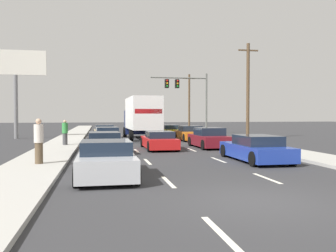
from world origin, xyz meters
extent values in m
plane|color=#333335|center=(0.00, 25.00, 0.00)|extent=(140.00, 140.00, 0.00)
cube|color=#B2AFA8|center=(6.49, 20.00, 0.07)|extent=(2.47, 80.00, 0.14)
cube|color=#B2AFA8|center=(-6.49, 20.00, 0.07)|extent=(2.47, 80.00, 0.14)
cube|color=silver|center=(-1.70, -2.10, 0.00)|extent=(0.14, 2.00, 0.01)
cube|color=silver|center=(-1.70, 2.90, 0.00)|extent=(0.14, 2.00, 0.01)
cube|color=silver|center=(-1.70, 7.90, 0.00)|extent=(0.14, 2.00, 0.01)
cube|color=silver|center=(-1.70, 12.90, 0.00)|extent=(0.14, 2.00, 0.01)
cube|color=silver|center=(-1.70, 17.90, 0.00)|extent=(0.14, 2.00, 0.01)
cube|color=silver|center=(-1.70, 22.90, 0.00)|extent=(0.14, 2.00, 0.01)
cube|color=silver|center=(-1.70, 27.90, 0.00)|extent=(0.14, 2.00, 0.01)
cube|color=silver|center=(-1.70, 32.90, 0.00)|extent=(0.14, 2.00, 0.01)
cube|color=silver|center=(-1.70, 37.90, 0.00)|extent=(0.14, 2.00, 0.01)
cube|color=silver|center=(-1.70, 42.90, 0.00)|extent=(0.14, 2.00, 0.01)
cube|color=silver|center=(-1.70, 47.90, 0.00)|extent=(0.14, 2.00, 0.01)
cube|color=silver|center=(-1.70, 52.90, 0.00)|extent=(0.14, 2.00, 0.01)
cube|color=silver|center=(1.70, 2.90, 0.00)|extent=(0.14, 2.00, 0.01)
cube|color=silver|center=(1.70, 7.90, 0.00)|extent=(0.14, 2.00, 0.01)
cube|color=silver|center=(1.70, 12.90, 0.00)|extent=(0.14, 2.00, 0.01)
cube|color=silver|center=(1.70, 17.90, 0.00)|extent=(0.14, 2.00, 0.01)
cube|color=silver|center=(1.70, 22.90, 0.00)|extent=(0.14, 2.00, 0.01)
cube|color=silver|center=(1.70, 27.90, 0.00)|extent=(0.14, 2.00, 0.01)
cube|color=silver|center=(1.70, 32.90, 0.00)|extent=(0.14, 2.00, 0.01)
cube|color=silver|center=(1.70, 37.90, 0.00)|extent=(0.14, 2.00, 0.01)
cube|color=silver|center=(1.70, 42.90, 0.00)|extent=(0.14, 2.00, 0.01)
cube|color=silver|center=(1.70, 47.90, 0.00)|extent=(0.14, 2.00, 0.01)
cube|color=silver|center=(1.70, 52.90, 0.00)|extent=(0.14, 2.00, 0.01)
cube|color=tan|center=(-3.42, 26.50, 0.43)|extent=(2.00, 4.33, 0.58)
cube|color=#192333|center=(-3.41, 26.20, 0.95)|extent=(1.71, 1.91, 0.47)
cylinder|color=black|center=(-4.35, 28.07, 0.32)|extent=(0.24, 0.65, 0.64)
cylinder|color=black|center=(-2.58, 28.11, 0.32)|extent=(0.24, 0.65, 0.64)
cylinder|color=black|center=(-4.27, 24.88, 0.32)|extent=(0.24, 0.65, 0.64)
cylinder|color=black|center=(-2.50, 24.93, 0.32)|extent=(0.24, 0.65, 0.64)
cube|color=slate|center=(-3.30, 19.49, 0.46)|extent=(1.99, 4.61, 0.63)
cube|color=#192333|center=(-3.30, 19.27, 1.00)|extent=(1.69, 2.39, 0.45)
cylinder|color=black|center=(-4.22, 21.18, 0.32)|extent=(0.24, 0.65, 0.64)
cylinder|color=black|center=(-2.51, 21.24, 0.32)|extent=(0.24, 0.65, 0.64)
cylinder|color=black|center=(-4.09, 17.74, 0.32)|extent=(0.24, 0.65, 0.64)
cylinder|color=black|center=(-2.39, 17.80, 0.32)|extent=(0.24, 0.65, 0.64)
cube|color=black|center=(-3.62, 11.58, 0.45)|extent=(1.93, 4.70, 0.61)
cube|color=#192333|center=(-3.61, 11.25, 0.99)|extent=(1.66, 2.20, 0.47)
cylinder|color=black|center=(-4.52, 13.34, 0.32)|extent=(0.24, 0.65, 0.64)
cylinder|color=black|center=(-2.81, 13.38, 0.32)|extent=(0.24, 0.65, 0.64)
cylinder|color=black|center=(-4.43, 9.79, 0.32)|extent=(0.24, 0.65, 0.64)
cylinder|color=black|center=(-2.73, 9.83, 0.32)|extent=(0.24, 0.65, 0.64)
cube|color=#B7BABF|center=(-3.64, 4.17, 0.48)|extent=(1.89, 4.42, 0.69)
cube|color=#192333|center=(-3.64, 4.05, 1.05)|extent=(1.66, 1.97, 0.44)
cylinder|color=black|center=(-4.52, 5.83, 0.32)|extent=(0.22, 0.64, 0.64)
cylinder|color=black|center=(-2.76, 5.83, 0.32)|extent=(0.22, 0.64, 0.64)
cylinder|color=black|center=(-4.52, 2.51, 0.32)|extent=(0.22, 0.64, 0.64)
cylinder|color=black|center=(-2.75, 2.51, 0.32)|extent=(0.22, 0.64, 0.64)
cube|color=white|center=(-0.23, 22.06, 2.29)|extent=(2.50, 6.63, 2.68)
cube|color=red|center=(-0.16, 18.79, 2.43)|extent=(2.13, 0.08, 0.36)
cube|color=#141E4C|center=(-0.31, 26.33, 1.43)|extent=(2.31, 2.00, 2.27)
cylinder|color=black|center=(-1.45, 26.31, 0.48)|extent=(0.32, 0.97, 0.96)
cylinder|color=black|center=(0.82, 26.35, 0.48)|extent=(0.32, 0.97, 0.96)
cylinder|color=black|center=(-1.34, 20.72, 0.48)|extent=(0.32, 0.97, 0.96)
cylinder|color=black|center=(0.93, 20.77, 0.48)|extent=(0.32, 0.97, 0.96)
cube|color=red|center=(-0.20, 13.75, 0.43)|extent=(1.79, 4.47, 0.58)
cube|color=#192333|center=(-0.20, 13.41, 0.93)|extent=(1.57, 1.93, 0.41)
cylinder|color=black|center=(-1.04, 15.43, 0.32)|extent=(0.22, 0.64, 0.64)
cylinder|color=black|center=(0.62, 15.43, 0.32)|extent=(0.22, 0.64, 0.64)
cylinder|color=black|center=(-1.03, 12.06, 0.32)|extent=(0.22, 0.64, 0.64)
cylinder|color=black|center=(0.63, 12.07, 0.32)|extent=(0.22, 0.64, 0.64)
cube|color=yellow|center=(3.18, 27.36, 0.42)|extent=(1.84, 4.57, 0.57)
cube|color=#192333|center=(3.18, 27.29, 0.92)|extent=(1.58, 2.27, 0.43)
cylinder|color=black|center=(2.33, 29.07, 0.32)|extent=(0.23, 0.64, 0.64)
cylinder|color=black|center=(3.96, 29.10, 0.32)|extent=(0.23, 0.64, 0.64)
cylinder|color=black|center=(2.39, 25.63, 0.32)|extent=(0.23, 0.64, 0.64)
cylinder|color=black|center=(4.02, 25.66, 0.32)|extent=(0.23, 0.64, 0.64)
cube|color=orange|center=(3.62, 20.70, 0.46)|extent=(1.91, 4.05, 0.64)
cube|color=#192333|center=(3.62, 20.74, 1.01)|extent=(1.66, 1.82, 0.46)
cylinder|color=black|center=(2.74, 22.15, 0.32)|extent=(0.23, 0.64, 0.64)
cylinder|color=black|center=(4.47, 22.17, 0.32)|extent=(0.23, 0.64, 0.64)
cylinder|color=black|center=(2.78, 19.22, 0.32)|extent=(0.23, 0.64, 0.64)
cylinder|color=black|center=(4.51, 19.25, 0.32)|extent=(0.23, 0.64, 0.64)
cube|color=maroon|center=(3.21, 14.10, 0.48)|extent=(1.92, 4.14, 0.67)
cube|color=#192333|center=(3.21, 14.11, 1.06)|extent=(1.66, 1.94, 0.50)
cylinder|color=black|center=(2.32, 15.58, 0.32)|extent=(0.23, 0.64, 0.64)
cylinder|color=black|center=(4.05, 15.62, 0.32)|extent=(0.23, 0.64, 0.64)
cylinder|color=black|center=(2.38, 12.58, 0.32)|extent=(0.23, 0.64, 0.64)
cylinder|color=black|center=(4.11, 12.62, 0.32)|extent=(0.23, 0.64, 0.64)
cube|color=#1E389E|center=(3.28, 7.25, 0.45)|extent=(1.88, 4.62, 0.62)
cube|color=#192333|center=(3.28, 7.00, 0.98)|extent=(1.65, 2.19, 0.45)
cylinder|color=black|center=(2.40, 9.01, 0.32)|extent=(0.22, 0.64, 0.64)
cylinder|color=black|center=(4.15, 9.01, 0.32)|extent=(0.22, 0.64, 0.64)
cylinder|color=black|center=(2.40, 5.49, 0.32)|extent=(0.22, 0.64, 0.64)
cylinder|color=black|center=(4.16, 5.49, 0.32)|extent=(0.22, 0.64, 0.64)
cylinder|color=#595B56|center=(7.91, 30.11, 3.38)|extent=(0.20, 0.20, 6.77)
cylinder|color=#595B56|center=(4.76, 30.11, 6.22)|extent=(6.30, 0.14, 0.14)
cube|color=black|center=(4.55, 30.11, 5.57)|extent=(0.40, 0.56, 0.95)
sphere|color=red|center=(4.55, 29.80, 5.87)|extent=(0.20, 0.20, 0.20)
sphere|color=orange|center=(4.55, 29.80, 5.57)|extent=(0.20, 0.20, 0.20)
sphere|color=green|center=(4.55, 29.80, 5.27)|extent=(0.20, 0.20, 0.20)
cube|color=black|center=(3.40, 30.11, 5.57)|extent=(0.40, 0.56, 0.95)
sphere|color=red|center=(3.40, 29.80, 5.87)|extent=(0.20, 0.20, 0.20)
sphere|color=orange|center=(3.40, 29.80, 5.57)|extent=(0.20, 0.20, 0.20)
sphere|color=green|center=(3.40, 29.80, 5.27)|extent=(0.20, 0.20, 0.20)
cylinder|color=brown|center=(8.83, 20.87, 4.17)|extent=(0.28, 0.28, 8.34)
cube|color=brown|center=(8.83, 20.87, 7.74)|extent=(1.80, 0.12, 0.12)
cylinder|color=brown|center=(8.90, 41.82, 4.01)|extent=(0.28, 0.28, 8.01)
cube|color=brown|center=(8.90, 41.82, 7.41)|extent=(1.80, 0.12, 0.12)
cylinder|color=slate|center=(-11.24, 25.76, 2.87)|extent=(0.36, 0.36, 5.74)
cube|color=silver|center=(-11.24, 25.76, 6.85)|extent=(5.32, 0.20, 2.22)
cylinder|color=brown|center=(-6.31, 7.10, 0.57)|extent=(0.32, 0.32, 0.87)
cylinder|color=beige|center=(-6.31, 7.10, 1.39)|extent=(0.38, 0.38, 0.76)
sphere|color=tan|center=(-6.31, 7.10, 1.88)|extent=(0.23, 0.23, 0.23)
cylinder|color=#3F3F42|center=(-6.14, 16.44, 0.53)|extent=(0.32, 0.32, 0.78)
cylinder|color=#338C3F|center=(-6.14, 16.44, 1.26)|extent=(0.38, 0.38, 0.68)
sphere|color=tan|center=(-6.14, 16.44, 1.71)|extent=(0.21, 0.21, 0.21)
camera|label=1|loc=(-3.84, -8.22, 2.15)|focal=38.03mm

